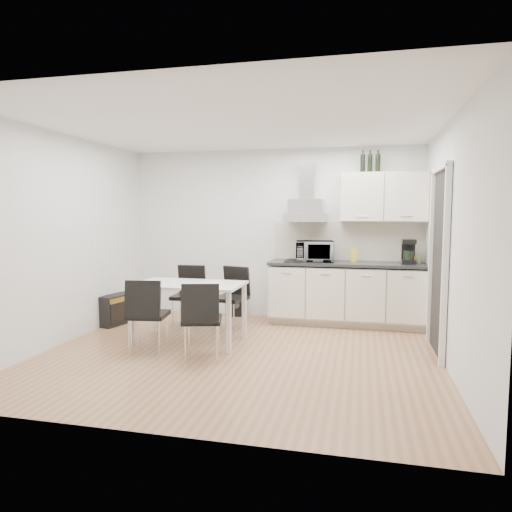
{
  "coord_description": "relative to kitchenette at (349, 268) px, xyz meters",
  "views": [
    {
      "loc": [
        1.35,
        -4.97,
        1.62
      ],
      "look_at": [
        0.1,
        0.46,
        1.1
      ],
      "focal_mm": 32.0,
      "sensor_mm": 36.0,
      "label": 1
    }
  ],
  "objects": [
    {
      "name": "chair_near_left",
      "position": [
        -2.22,
        -1.93,
        -0.39
      ],
      "size": [
        0.51,
        0.56,
        0.88
      ],
      "primitive_type": null,
      "rotation": [
        0.0,
        0.0,
        0.16
      ],
      "color": "black",
      "rests_on": "ground"
    },
    {
      "name": "doorway",
      "position": [
        1.02,
        -1.18,
        0.22
      ],
      "size": [
        0.08,
        1.04,
        2.1
      ],
      "primitive_type": "cube",
      "color": "white",
      "rests_on": "ground"
    },
    {
      "name": "ground",
      "position": [
        -1.19,
        -1.73,
        -0.83
      ],
      "size": [
        4.5,
        4.5,
        0.0
      ],
      "primitive_type": "plane",
      "color": "#A87955",
      "rests_on": "ground"
    },
    {
      "name": "ceiling",
      "position": [
        -1.19,
        -1.73,
        1.77
      ],
      "size": [
        4.5,
        4.5,
        0.0
      ],
      "primitive_type": "plane",
      "color": "white",
      "rests_on": "wall_back"
    },
    {
      "name": "chair_near_right",
      "position": [
        -1.54,
        -2.01,
        -0.39
      ],
      "size": [
        0.55,
        0.59,
        0.88
      ],
      "primitive_type": null,
      "rotation": [
        0.0,
        0.0,
        0.25
      ],
      "color": "black",
      "rests_on": "ground"
    },
    {
      "name": "chair_far_right",
      "position": [
        -1.6,
        -0.73,
        -0.39
      ],
      "size": [
        0.56,
        0.6,
        0.88
      ],
      "primitive_type": null,
      "rotation": [
        0.0,
        0.0,
        2.88
      ],
      "color": "black",
      "rests_on": "ground"
    },
    {
      "name": "kitchenette",
      "position": [
        0.0,
        0.0,
        0.0
      ],
      "size": [
        2.22,
        0.64,
        2.52
      ],
      "color": "beige",
      "rests_on": "ground"
    },
    {
      "name": "wall_left",
      "position": [
        -3.44,
        -1.73,
        0.47
      ],
      "size": [
        0.1,
        4.0,
        2.6
      ],
      "primitive_type": "cube",
      "color": "white",
      "rests_on": "ground"
    },
    {
      "name": "wall_right",
      "position": [
        1.06,
        -1.73,
        0.47
      ],
      "size": [
        0.1,
        4.0,
        2.6
      ],
      "primitive_type": "cube",
      "color": "white",
      "rests_on": "ground"
    },
    {
      "name": "wall_front",
      "position": [
        -1.19,
        -3.73,
        0.47
      ],
      "size": [
        4.5,
        0.1,
        2.6
      ],
      "primitive_type": "cube",
      "color": "white",
      "rests_on": "ground"
    },
    {
      "name": "floor_speaker",
      "position": [
        -1.73,
        0.17,
        -0.68
      ],
      "size": [
        0.22,
        0.2,
        0.3
      ],
      "primitive_type": "cube",
      "rotation": [
        0.0,
        0.0,
        0.26
      ],
      "color": "black",
      "rests_on": "ground"
    },
    {
      "name": "chair_far_left",
      "position": [
        -2.21,
        -0.73,
        -0.39
      ],
      "size": [
        0.47,
        0.53,
        0.88
      ],
      "primitive_type": null,
      "rotation": [
        0.0,
        0.0,
        3.21
      ],
      "color": "black",
      "rests_on": "ground"
    },
    {
      "name": "guitar_amp",
      "position": [
        -3.31,
        -0.78,
        -0.61
      ],
      "size": [
        0.34,
        0.57,
        0.44
      ],
      "rotation": [
        0.0,
        0.0,
        -0.23
      ],
      "color": "black",
      "rests_on": "ground"
    },
    {
      "name": "wall_back",
      "position": [
        -1.19,
        0.27,
        0.47
      ],
      "size": [
        4.5,
        0.1,
        2.6
      ],
      "primitive_type": "cube",
      "color": "white",
      "rests_on": "ground"
    },
    {
      "name": "dining_table",
      "position": [
        -1.94,
        -1.38,
        -0.17
      ],
      "size": [
        1.37,
        0.79,
        0.75
      ],
      "rotation": [
        0.0,
        0.0,
        -0.01
      ],
      "color": "white",
      "rests_on": "ground"
    }
  ]
}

